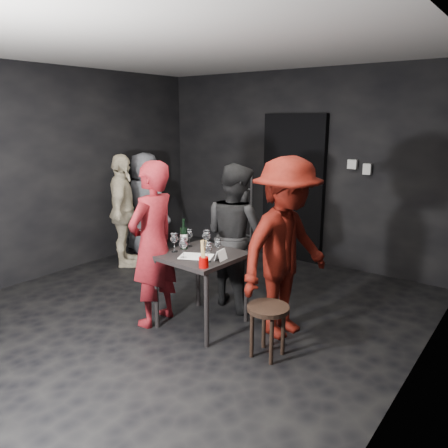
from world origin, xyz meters
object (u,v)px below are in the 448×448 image
Objects in this scene: breadstick_cup at (204,254)px; server_red at (153,236)px; tasting_table at (202,263)px; man_maroon at (286,236)px; bystander_grey at (146,202)px; bystander_cream at (123,209)px; woman_black at (236,232)px; wine_bottle at (184,237)px; hand_truck at (239,236)px; stool at (268,316)px.

server_red is at bearing 175.23° from breadstick_cup.
server_red is (-0.43, -0.24, 0.26)m from tasting_table.
man_maroon is 3.17m from bystander_grey.
tasting_table is 2.19m from bystander_cream.
woman_black is at bearing 108.23° from breadstick_cup.
woman_black is at bearing 151.25° from server_red.
bystander_cream is at bearing 92.15° from man_maroon.
man_maroon is at bearing 17.22° from wine_bottle.
man_maroon is at bearing -38.79° from hand_truck.
bystander_cream is (-0.88, -1.56, 0.60)m from hand_truck.
woman_black is 0.84m from man_maroon.
tasting_table is 1.60× the size of stool.
server_red is at bearing -151.13° from tasting_table.
bystander_cream is at bearing 97.18° from bystander_grey.
breadstick_cup is at bearing 122.87° from woman_black.
bystander_grey reaches higher than hand_truck.
woman_black is at bearing 150.61° from bystander_grey.
man_maroon reaches higher than tasting_table.
bystander_grey is (-1.08, -0.95, 0.57)m from hand_truck.
stool is 1.51× the size of wine_bottle.
bystander_grey is (-2.24, 1.38, 0.14)m from tasting_table.
woman_black is 1.05× the size of bystander_grey.
wine_bottle is (-0.22, -0.60, 0.04)m from woman_black.
wine_bottle is 1.16× the size of breadstick_cup.
woman_black is 0.85× the size of man_maroon.
woman_black is (-0.88, 0.75, 0.45)m from stool.
bystander_cream is 5.26× the size of wine_bottle.
wine_bottle is (1.79, -0.73, 0.05)m from bystander_cream.
stool is at bearing 154.14° from woman_black.
woman_black is at bearing 92.92° from tasting_table.
man_maroon is 1.05m from wine_bottle.
man_maroon is 2.83m from bystander_cream.
wine_bottle is (-1.00, -0.31, -0.11)m from man_maroon.
hand_truck is 3.05m from breadstick_cup.
stool is 0.76m from man_maroon.
woman_black reaches higher than bystander_cream.
server_red is 1.31m from man_maroon.
server_red reaches higher than woman_black.
bystander_cream is 6.10× the size of breadstick_cup.
wine_bottle is at bearing 142.61° from server_red.
hand_truck is 1.55m from bystander_grey.
tasting_table is 2.40× the size of wine_bottle.
wine_bottle is at bearing 84.31° from woman_black.
server_red is 0.93× the size of man_maroon.
server_red is 5.85× the size of wine_bottle.
wine_bottle is (-0.25, 0.03, 0.22)m from tasting_table.
woman_black is at bearing 69.67° from wine_bottle.
server_red reaches higher than bystander_grey.
stool is at bearing -7.78° from wine_bottle.
bystander_cream is at bearing 155.51° from breadstick_cup.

